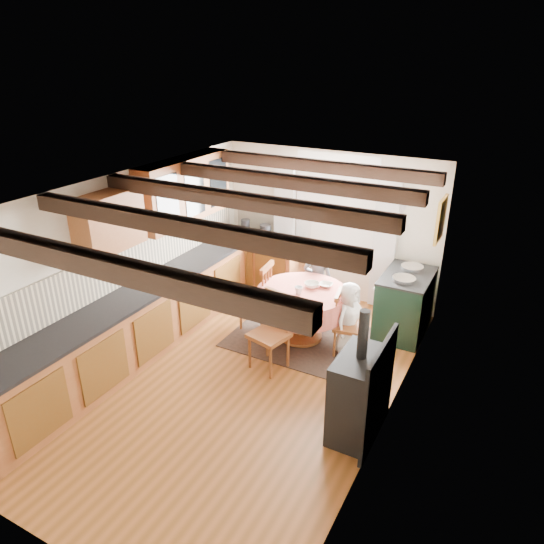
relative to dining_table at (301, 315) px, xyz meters
The scene contains 40 objects.
floor 1.29m from the dining_table, 101.71° to the right, with size 3.60×5.50×0.00m, color #965225.
ceiling 2.37m from the dining_table, 101.71° to the right, with size 3.60×5.50×0.00m, color white.
wall_back 1.76m from the dining_table, 99.25° to the left, with size 3.60×0.00×2.40m, color silver.
wall_front 4.05m from the dining_table, 93.62° to the right, with size 3.60×0.00×2.40m, color silver.
wall_left 2.52m from the dining_table, 149.46° to the right, with size 0.00×5.50×2.40m, color silver.
wall_right 2.13m from the dining_table, 37.99° to the right, with size 0.00×5.50×2.40m, color silver.
beam_a 3.75m from the dining_table, 94.47° to the right, with size 3.60×0.16×0.16m, color black.
beam_b 2.94m from the dining_table, 96.48° to the right, with size 3.60×0.16×0.16m, color black.
beam_c 2.29m from the dining_table, 101.71° to the right, with size 3.60×0.16×0.16m, color black.
beam_d 1.96m from the dining_table, 140.10° to the right, with size 3.60×0.16×0.16m, color black.
beam_e 2.10m from the dining_table, 107.61° to the left, with size 3.60×0.16×0.16m, color black.
splash_left 2.37m from the dining_table, 155.87° to the right, with size 0.02×4.50×0.55m, color beige.
splash_back 2.13m from the dining_table, 129.45° to the left, with size 1.40×0.02×0.55m, color beige.
base_cabinet_left 2.13m from the dining_table, 145.36° to the right, with size 0.60×5.30×0.88m, color brown.
base_cabinet_back 1.80m from the dining_table, 136.37° to the left, with size 1.30×0.60×0.88m, color brown.
worktop_left 2.17m from the dining_table, 145.05° to the right, with size 0.64×5.30×0.04m, color black.
worktop_back 1.86m from the dining_table, 136.83° to the left, with size 1.30×0.64×0.04m, color black.
wall_cabinet_glass 2.45m from the dining_table, behind, with size 0.34×1.80×0.90m, color brown.
wall_cabinet_solid 2.85m from the dining_table, 141.25° to the right, with size 0.34×0.90×0.70m, color brown.
window_frame 1.96m from the dining_table, 95.65° to the left, with size 1.34×0.03×1.54m, color white.
window_pane 1.96m from the dining_table, 95.63° to the left, with size 1.20×0.01×1.40m, color white.
curtain_left 1.90m from the dining_table, 124.80° to the left, with size 0.35×0.10×2.10m, color silver.
curtain_right 1.76m from the dining_table, 64.11° to the left, with size 0.35×0.10×2.10m, color silver.
curtain_rod 2.33m from the dining_table, 95.98° to the left, with size 0.03×0.03×2.00m, color black.
wall_picture 2.29m from the dining_table, 35.67° to the left, with size 0.04×0.50×0.60m, color gold.
wall_plate 2.16m from the dining_table, 62.11° to the left, with size 0.30×0.30×0.02m, color silver.
rug 0.37m from the dining_table, behind, with size 1.92×1.49×0.01m, color #453025.
dining_table is the anchor object (origin of this frame).
chair_near 0.85m from the dining_table, 94.73° to the right, with size 0.44×0.46×1.03m, color brown, non-canonical shape.
chair_left 0.76m from the dining_table, behind, with size 0.44×0.46×1.02m, color brown, non-canonical shape.
chair_right 0.71m from the dining_table, ahead, with size 0.39×0.40×0.90m, color brown, non-canonical shape.
aga_range 1.50m from the dining_table, 35.65° to the left, with size 0.65×1.01×0.93m, color black, non-canonical shape.
cast_iron_stove 2.01m from the dining_table, 47.75° to the right, with size 0.45×0.74×1.48m, color black, non-canonical shape.
child_far 0.80m from the dining_table, 96.97° to the left, with size 0.43×0.28×1.18m, color #424950.
child_right 0.69m from the dining_table, ahead, with size 0.50×0.32×1.02m, color white.
bowl_a 0.54m from the dining_table, 49.38° to the left, with size 0.19×0.19×0.05m, color silver.
bowl_b 0.45m from the dining_table, 67.41° to the left, with size 0.21×0.21×0.07m, color silver.
cup 0.45m from the dining_table, 91.81° to the right, with size 0.11×0.11×0.10m, color silver.
canister_tall 2.16m from the dining_table, 142.88° to the left, with size 0.15×0.15×0.26m, color #262628.
canister_wide 1.94m from the dining_table, 134.80° to the left, with size 0.19×0.19×0.21m, color #262628.
Camera 1 is at (2.79, -4.43, 3.78)m, focal length 33.08 mm.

